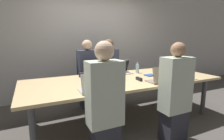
{
  "coord_description": "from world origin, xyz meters",
  "views": [
    {
      "loc": [
        -1.45,
        -2.58,
        1.44
      ],
      "look_at": [
        -0.18,
        0.1,
        0.9
      ],
      "focal_mm": 28.0,
      "sensor_mm": 36.0,
      "label": 1
    }
  ],
  "objects_px": {
    "person_far_center": "(109,72)",
    "laptop_far_midleft": "(94,71)",
    "laptop_near_midright": "(160,78)",
    "stapler": "(139,79)",
    "cup_near_midright": "(170,78)",
    "cup_far_midleft": "(81,75)",
    "laptop_near_left": "(92,87)",
    "person_far_midleft": "(88,75)",
    "laptop_near_right": "(183,75)",
    "person_near_left": "(105,105)",
    "person_near_midright": "(175,95)",
    "bottle_near_right": "(164,74)",
    "bottle_far_center": "(137,68)",
    "bottle_near_left": "(105,81)",
    "laptop_far_center": "(121,70)"
  },
  "relations": [
    {
      "from": "person_far_center",
      "to": "laptop_far_midleft",
      "type": "bearing_deg",
      "value": -138.76
    },
    {
      "from": "laptop_near_midright",
      "to": "person_far_center",
      "type": "bearing_deg",
      "value": -80.49
    },
    {
      "from": "laptop_near_midright",
      "to": "stapler",
      "type": "xyz_separation_m",
      "value": [
        -0.21,
        0.27,
        -0.05
      ]
    },
    {
      "from": "cup_near_midright",
      "to": "cup_far_midleft",
      "type": "xyz_separation_m",
      "value": [
        -1.28,
        0.87,
        -0.0
      ]
    },
    {
      "from": "laptop_near_left",
      "to": "person_far_midleft",
      "type": "distance_m",
      "value": 1.38
    },
    {
      "from": "cup_near_midright",
      "to": "laptop_near_right",
      "type": "bearing_deg",
      "value": -11.66
    },
    {
      "from": "cup_near_midright",
      "to": "person_near_left",
      "type": "relative_size",
      "value": 0.06
    },
    {
      "from": "person_near_midright",
      "to": "person_near_left",
      "type": "distance_m",
      "value": 1.02
    },
    {
      "from": "person_near_left",
      "to": "laptop_far_midleft",
      "type": "distance_m",
      "value": 1.38
    },
    {
      "from": "cup_near_midright",
      "to": "laptop_near_left",
      "type": "bearing_deg",
      "value": -177.28
    },
    {
      "from": "laptop_near_midright",
      "to": "person_near_midright",
      "type": "distance_m",
      "value": 0.45
    },
    {
      "from": "laptop_near_right",
      "to": "bottle_near_right",
      "type": "relative_size",
      "value": 1.76
    },
    {
      "from": "person_far_center",
      "to": "bottle_far_center",
      "type": "distance_m",
      "value": 0.74
    },
    {
      "from": "laptop_near_right",
      "to": "person_near_midright",
      "type": "height_order",
      "value": "person_near_midright"
    },
    {
      "from": "bottle_near_left",
      "to": "laptop_far_midleft",
      "type": "xyz_separation_m",
      "value": [
        0.14,
        0.87,
        -0.02
      ]
    },
    {
      "from": "person_far_midleft",
      "to": "bottle_far_center",
      "type": "relative_size",
      "value": 6.53
    },
    {
      "from": "laptop_near_midright",
      "to": "laptop_near_left",
      "type": "xyz_separation_m",
      "value": [
        -1.13,
        -0.02,
        -0.0
      ]
    },
    {
      "from": "cup_far_midleft",
      "to": "bottle_near_left",
      "type": "bearing_deg",
      "value": -81.81
    },
    {
      "from": "laptop_near_left",
      "to": "person_far_midleft",
      "type": "bearing_deg",
      "value": -105.34
    },
    {
      "from": "laptop_near_midright",
      "to": "laptop_near_left",
      "type": "height_order",
      "value": "laptop_near_midright"
    },
    {
      "from": "person_near_left",
      "to": "bottle_far_center",
      "type": "relative_size",
      "value": 6.57
    },
    {
      "from": "laptop_far_midleft",
      "to": "stapler",
      "type": "bearing_deg",
      "value": -52.83
    },
    {
      "from": "person_near_midright",
      "to": "stapler",
      "type": "xyz_separation_m",
      "value": [
        -0.13,
        0.68,
        0.1
      ]
    },
    {
      "from": "laptop_near_left",
      "to": "bottle_near_left",
      "type": "relative_size",
      "value": 1.47
    },
    {
      "from": "bottle_near_right",
      "to": "person_near_left",
      "type": "xyz_separation_m",
      "value": [
        -1.35,
        -0.55,
        -0.15
      ]
    },
    {
      "from": "person_near_midright",
      "to": "laptop_far_center",
      "type": "height_order",
      "value": "person_near_midright"
    },
    {
      "from": "laptop_near_midright",
      "to": "laptop_far_midleft",
      "type": "distance_m",
      "value": 1.24
    },
    {
      "from": "person_near_left",
      "to": "laptop_near_right",
      "type": "bearing_deg",
      "value": -167.49
    },
    {
      "from": "laptop_near_left",
      "to": "stapler",
      "type": "height_order",
      "value": "laptop_near_left"
    },
    {
      "from": "bottle_near_left",
      "to": "bottle_far_center",
      "type": "xyz_separation_m",
      "value": [
        1.0,
        0.69,
        0.0
      ]
    },
    {
      "from": "cup_far_midleft",
      "to": "stapler",
      "type": "xyz_separation_m",
      "value": [
        0.8,
        -0.65,
        -0.01
      ]
    },
    {
      "from": "bottle_near_left",
      "to": "person_near_midright",
      "type": "bearing_deg",
      "value": -32.8
    },
    {
      "from": "laptop_near_left",
      "to": "laptop_near_right",
      "type": "bearing_deg",
      "value": -179.36
    },
    {
      "from": "cup_near_midright",
      "to": "person_near_midright",
      "type": "bearing_deg",
      "value": -126.91
    },
    {
      "from": "cup_far_midleft",
      "to": "bottle_far_center",
      "type": "distance_m",
      "value": 1.13
    },
    {
      "from": "person_near_midright",
      "to": "laptop_near_left",
      "type": "xyz_separation_m",
      "value": [
        -1.05,
        0.4,
        0.15
      ]
    },
    {
      "from": "laptop_far_midleft",
      "to": "stapler",
      "type": "relative_size",
      "value": 2.29
    },
    {
      "from": "person_near_left",
      "to": "person_near_midright",
      "type": "bearing_deg",
      "value": 176.55
    },
    {
      "from": "person_far_midleft",
      "to": "laptop_far_center",
      "type": "distance_m",
      "value": 0.71
    },
    {
      "from": "bottle_near_right",
      "to": "laptop_near_left",
      "type": "height_order",
      "value": "laptop_near_left"
    },
    {
      "from": "bottle_near_right",
      "to": "stapler",
      "type": "relative_size",
      "value": 1.34
    },
    {
      "from": "laptop_far_midleft",
      "to": "laptop_near_right",
      "type": "bearing_deg",
      "value": -37.97
    },
    {
      "from": "laptop_near_right",
      "to": "bottle_near_right",
      "type": "xyz_separation_m",
      "value": [
        -0.25,
        0.19,
        0.01
      ]
    },
    {
      "from": "cup_far_midleft",
      "to": "bottle_far_center",
      "type": "relative_size",
      "value": 0.41
    },
    {
      "from": "person_far_midleft",
      "to": "person_far_center",
      "type": "relative_size",
      "value": 0.99
    },
    {
      "from": "bottle_near_left",
      "to": "laptop_far_midleft",
      "type": "height_order",
      "value": "laptop_far_midleft"
    },
    {
      "from": "laptop_near_midright",
      "to": "laptop_near_left",
      "type": "relative_size",
      "value": 1.09
    },
    {
      "from": "bottle_near_left",
      "to": "person_far_center",
      "type": "xyz_separation_m",
      "value": [
        0.66,
        1.32,
        -0.15
      ]
    },
    {
      "from": "person_near_midright",
      "to": "laptop_near_left",
      "type": "distance_m",
      "value": 1.13
    },
    {
      "from": "laptop_near_left",
      "to": "bottle_near_right",
      "type": "bearing_deg",
      "value": -171.28
    }
  ]
}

